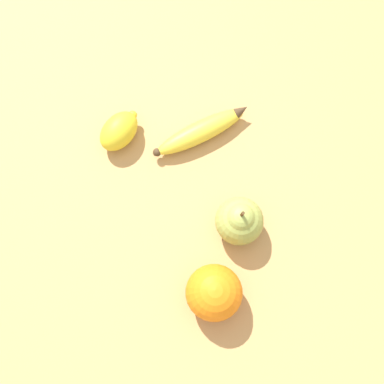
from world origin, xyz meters
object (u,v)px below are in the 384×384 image
orange (214,293)px  lemon (119,131)px  pear (240,221)px  banana (202,131)px

orange → lemon: size_ratio=0.96×
orange → pear: pear is taller
banana → lemon: 0.14m
banana → orange: bearing=-113.9°
pear → banana: bearing=13.1°
pear → lemon: 0.25m
pear → lemon: pear is taller
orange → pear: bearing=-27.1°
banana → pear: size_ratio=1.81×
pear → lemon: bearing=44.6°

